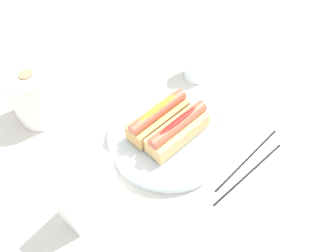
# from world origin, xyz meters

# --- Properties ---
(ground_plane) EXTENTS (2.40, 2.40, 0.00)m
(ground_plane) POSITION_xyz_m (0.00, 0.00, 0.00)
(ground_plane) COLOR silver
(serving_bowl) EXTENTS (0.27, 0.27, 0.03)m
(serving_bowl) POSITION_xyz_m (0.01, 0.00, 0.02)
(serving_bowl) COLOR silver
(serving_bowl) RESTS_ON ground_plane
(hotdog_front) EXTENTS (0.16, 0.10, 0.06)m
(hotdog_front) POSITION_xyz_m (0.01, -0.02, 0.06)
(hotdog_front) COLOR #DBB270
(hotdog_front) RESTS_ON serving_bowl
(hotdog_back) EXTENTS (0.16, 0.10, 0.06)m
(hotdog_back) POSITION_xyz_m (0.02, 0.03, 0.06)
(hotdog_back) COLOR tan
(hotdog_back) RESTS_ON serving_bowl
(water_glass) EXTENTS (0.07, 0.07, 0.09)m
(water_glass) POSITION_xyz_m (0.24, 0.02, 0.04)
(water_glass) COLOR white
(water_glass) RESTS_ON ground_plane
(paper_towel_roll) EXTENTS (0.11, 0.11, 0.13)m
(paper_towel_roll) POSITION_xyz_m (-0.03, 0.31, 0.07)
(paper_towel_roll) COLOR white
(paper_towel_roll) RESTS_ON ground_plane
(napkin_box) EXTENTS (0.12, 0.07, 0.15)m
(napkin_box) POSITION_xyz_m (-0.20, 0.07, 0.07)
(napkin_box) COLOR white
(napkin_box) RESTS_ON ground_plane
(chopstick_near) EXTENTS (0.21, 0.09, 0.01)m
(chopstick_near) POSITION_xyz_m (0.03, -0.18, 0.00)
(chopstick_near) COLOR black
(chopstick_near) RESTS_ON ground_plane
(chopstick_far) EXTENTS (0.20, 0.10, 0.01)m
(chopstick_far) POSITION_xyz_m (0.00, -0.19, 0.00)
(chopstick_far) COLOR black
(chopstick_far) RESTS_ON ground_plane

